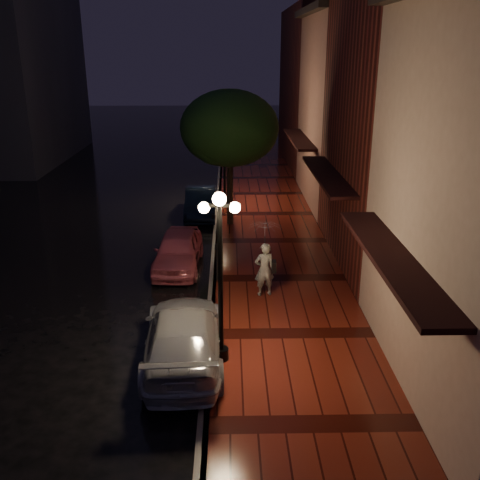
% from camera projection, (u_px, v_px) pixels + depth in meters
% --- Properties ---
extents(ground, '(120.00, 120.00, 0.00)m').
position_uv_depth(ground, '(213.00, 282.00, 18.14)').
color(ground, black).
rests_on(ground, ground).
extents(sidewalk, '(4.50, 60.00, 0.15)m').
position_uv_depth(sidewalk, '(279.00, 280.00, 18.16)').
color(sidewalk, '#4C140D').
rests_on(sidewalk, ground).
extents(curb, '(0.25, 60.00, 0.15)m').
position_uv_depth(curb, '(213.00, 280.00, 18.12)').
color(curb, '#595451').
rests_on(curb, ground).
extents(storefront_mid, '(5.00, 8.00, 11.00)m').
position_uv_depth(storefront_mid, '(416.00, 110.00, 18.30)').
color(storefront_mid, '#511914').
rests_on(storefront_mid, ground).
extents(storefront_far, '(5.00, 8.00, 9.00)m').
position_uv_depth(storefront_far, '(360.00, 113.00, 26.16)').
color(storefront_far, '#8C5951').
rests_on(storefront_far, ground).
extents(storefront_extra, '(5.00, 12.00, 10.00)m').
position_uv_depth(storefront_extra, '(325.00, 88.00, 35.41)').
color(storefront_extra, '#511914').
rests_on(storefront_extra, ground).
extents(streetlamp_near, '(0.96, 0.36, 4.31)m').
position_uv_depth(streetlamp_near, '(220.00, 269.00, 12.56)').
color(streetlamp_near, black).
rests_on(streetlamp_near, sidewalk).
extents(streetlamp_far, '(0.96, 0.36, 4.31)m').
position_uv_depth(streetlamp_far, '(224.00, 156.00, 25.74)').
color(streetlamp_far, black).
rests_on(streetlamp_far, sidewalk).
extents(street_tree, '(4.16, 4.16, 5.80)m').
position_uv_depth(street_tree, '(230.00, 131.00, 22.36)').
color(street_tree, black).
rests_on(street_tree, sidewalk).
extents(pink_car, '(1.72, 3.99, 1.34)m').
position_uv_depth(pink_car, '(178.00, 250.00, 19.14)').
color(pink_car, '#C25062').
rests_on(pink_car, ground).
extents(navy_car, '(1.47, 4.03, 1.32)m').
position_uv_depth(navy_car, '(201.00, 203.00, 25.11)').
color(navy_car, black).
rests_on(navy_car, ground).
extents(silver_car, '(2.17, 4.88, 1.39)m').
position_uv_depth(silver_car, '(183.00, 336.00, 13.37)').
color(silver_car, '#A6A8AE').
rests_on(silver_car, ground).
extents(woman_with_umbrella, '(1.01, 1.03, 2.42)m').
position_uv_depth(woman_with_umbrella, '(265.00, 247.00, 16.36)').
color(woman_with_umbrella, white).
rests_on(woman_with_umbrella, sidewalk).
extents(parking_meter, '(0.12, 0.10, 1.30)m').
position_uv_depth(parking_meter, '(217.00, 258.00, 17.70)').
color(parking_meter, black).
rests_on(parking_meter, sidewalk).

